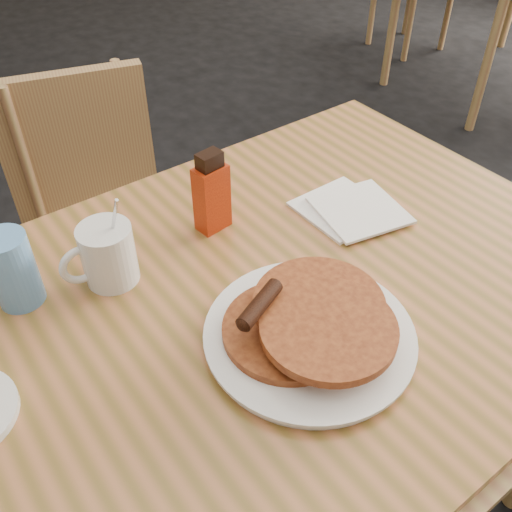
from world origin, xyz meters
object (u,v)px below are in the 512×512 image
at_px(syrup_bottle, 212,194).
at_px(blue_tumbler, 12,270).
at_px(chair_main_far, 101,208).
at_px(pancake_plate, 310,329).
at_px(coffee_mug, 107,254).
at_px(main_table, 254,315).

distance_m(syrup_bottle, blue_tumbler, 0.36).
height_order(chair_main_far, pancake_plate, chair_main_far).
relative_size(pancake_plate, syrup_bottle, 2.01).
bearing_deg(coffee_mug, blue_tumbler, 166.64).
xyz_separation_m(main_table, chair_main_far, (-0.03, 0.71, -0.20)).
height_order(chair_main_far, blue_tumbler, blue_tumbler).
height_order(main_table, blue_tumbler, blue_tumbler).
bearing_deg(pancake_plate, blue_tumbler, 136.10).
distance_m(main_table, syrup_bottle, 0.23).
height_order(coffee_mug, syrup_bottle, coffee_mug).
bearing_deg(coffee_mug, main_table, -43.98).
distance_m(chair_main_far, pancake_plate, 0.87).
xyz_separation_m(main_table, blue_tumbler, (-0.32, 0.21, 0.10)).
bearing_deg(main_table, chair_main_far, 92.24).
bearing_deg(blue_tumbler, main_table, -33.30).
height_order(syrup_bottle, blue_tumbler, syrup_bottle).
bearing_deg(blue_tumbler, chair_main_far, 60.21).
bearing_deg(coffee_mug, pancake_plate, -55.19).
bearing_deg(pancake_plate, coffee_mug, 124.27).
xyz_separation_m(coffee_mug, syrup_bottle, (0.22, 0.03, 0.02)).
xyz_separation_m(chair_main_far, blue_tumbler, (-0.29, -0.50, 0.31)).
height_order(coffee_mug, blue_tumbler, coffee_mug).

